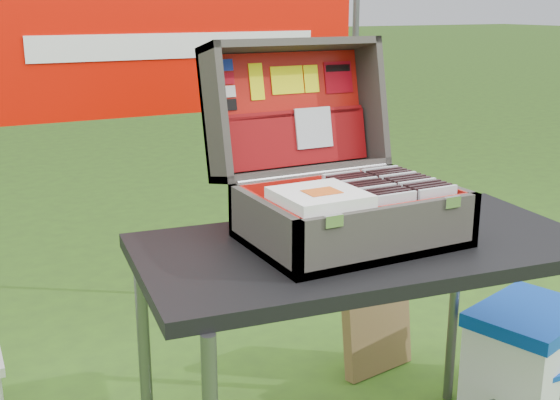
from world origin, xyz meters
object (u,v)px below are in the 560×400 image
table (361,369)px  cooler (527,357)px  suitcase (341,145)px  cardboard_box (377,331)px

table → cooler: bearing=13.7°
suitcase → cardboard_box: (0.51, 0.49, -0.91)m
table → cooler: table is taller
suitcase → cooler: (0.85, 0.02, -0.88)m
table → cardboard_box: (0.47, 0.57, -0.23)m
table → cardboard_box: 0.78m
cooler → cardboard_box: bearing=109.2°
cooler → cardboard_box: (-0.35, 0.47, -0.02)m
table → cooler: (0.82, 0.11, -0.21)m
suitcase → cardboard_box: size_ratio=1.68×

